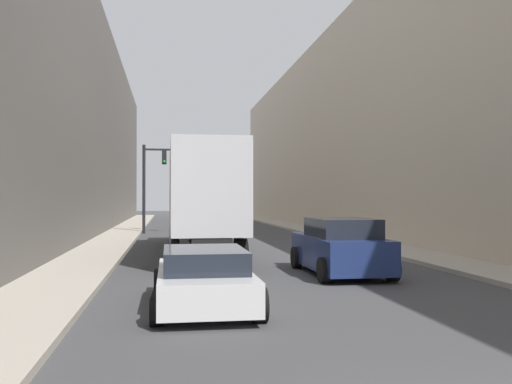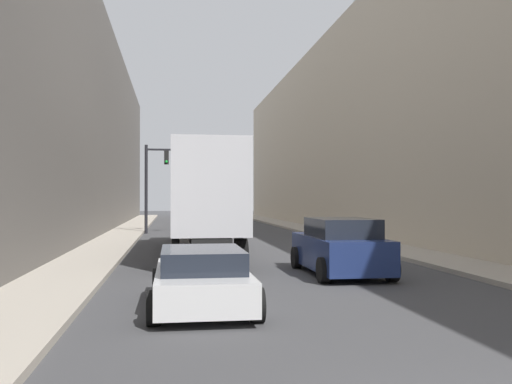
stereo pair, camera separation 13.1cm
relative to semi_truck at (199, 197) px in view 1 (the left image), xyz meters
name	(u,v)px [view 1 (the left image)]	position (x,y,z in m)	size (l,w,h in m)	color
sidewalk_right	(325,234)	(8.31, 10.16, -2.28)	(2.26, 80.00, 0.15)	#B2A899
sidewalk_left	(119,236)	(-4.13, 10.16, -2.28)	(2.26, 80.00, 0.15)	#B2A899
building_right	(388,124)	(12.45, 10.16, 4.61)	(6.00, 80.00, 13.93)	beige
building_left	(46,116)	(-8.26, 10.16, 4.65)	(6.00, 80.00, 14.01)	#66605B
semi_truck	(199,197)	(0.00, 0.00, 0.00)	(2.45, 14.56, 4.18)	silver
sedan_car	(204,278)	(-0.57, -12.08, -1.74)	(2.12, 4.51, 1.25)	silver
suv_car	(340,247)	(3.81, -7.51, -1.54)	(2.18, 4.64, 1.69)	navy
traffic_signal_gantry	(166,171)	(-1.40, 13.51, 1.74)	(5.30, 0.35, 5.76)	black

